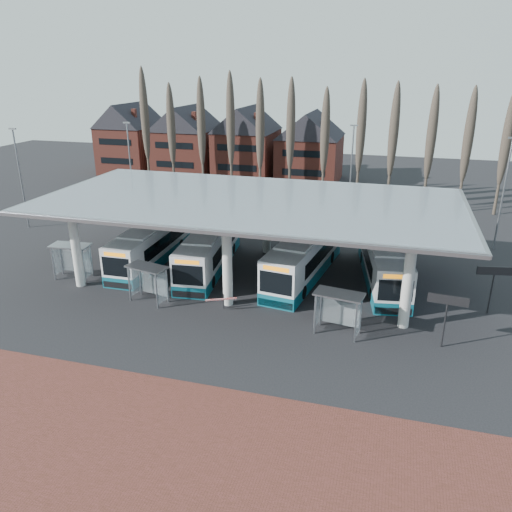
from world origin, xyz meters
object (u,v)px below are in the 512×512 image
(bus_0, at_px, (152,244))
(shelter_2, at_px, (339,303))
(shelter_0, at_px, (72,253))
(bus_2, at_px, (305,256))
(shelter_1, at_px, (149,275))
(bus_3, at_px, (383,261))
(bus_1, at_px, (210,250))

(bus_0, height_order, shelter_2, bus_0)
(bus_0, distance_m, shelter_0, 6.57)
(bus_2, xyz_separation_m, shelter_0, (-17.62, -5.27, 0.38))
(shelter_1, height_order, shelter_2, shelter_2)
(bus_0, relative_size, bus_2, 0.93)
(bus_3, relative_size, shelter_2, 3.89)
(shelter_0, bearing_deg, bus_1, 21.22)
(shelter_0, bearing_deg, bus_0, 42.38)
(bus_2, height_order, shelter_2, bus_2)
(shelter_0, relative_size, shelter_2, 0.98)
(bus_1, distance_m, shelter_0, 10.86)
(bus_1, height_order, bus_3, bus_3)
(shelter_2, bearing_deg, bus_2, 122.67)
(bus_0, xyz_separation_m, bus_1, (5.30, 0.01, 0.04))
(bus_0, bearing_deg, bus_3, 2.50)
(bus_0, xyz_separation_m, shelter_1, (3.39, -7.07, 0.41))
(shelter_2, bearing_deg, shelter_1, -175.19)
(bus_1, bearing_deg, bus_0, 174.04)
(shelter_1, bearing_deg, shelter_2, 9.46)
(bus_0, xyz_separation_m, shelter_0, (-4.41, -4.85, 0.48))
(bus_0, height_order, shelter_1, bus_0)
(shelter_0, bearing_deg, bus_3, 9.16)
(shelter_2, bearing_deg, shelter_0, -179.59)
(bus_1, xyz_separation_m, bus_2, (7.92, 0.42, 0.07))
(shelter_1, relative_size, shelter_2, 0.99)
(bus_0, xyz_separation_m, bus_3, (19.28, 1.28, 0.04))
(bus_2, bearing_deg, bus_1, -169.44)
(bus_3, xyz_separation_m, shelter_0, (-23.69, -6.13, 0.44))
(bus_1, height_order, bus_2, bus_2)
(bus_0, distance_m, bus_1, 5.30)
(bus_2, bearing_deg, shelter_2, -58.76)
(bus_2, distance_m, shelter_2, 9.27)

